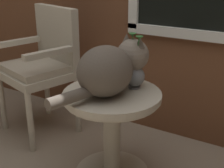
% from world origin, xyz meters
% --- Properties ---
extents(wicker_side_table, '(0.57, 0.57, 0.56)m').
position_xyz_m(wicker_side_table, '(0.11, 0.12, 0.38)').
color(wicker_side_table, '#B2A893').
rests_on(wicker_side_table, ground_plane).
extents(wicker_chair, '(0.59, 0.57, 0.95)m').
position_xyz_m(wicker_chair, '(-0.65, 0.39, 0.55)').
color(wicker_chair, '#B2A893').
rests_on(wicker_chair, ground_plane).
extents(cat, '(0.36, 0.66, 0.31)m').
position_xyz_m(cat, '(0.11, 0.10, 0.71)').
color(cat, brown).
rests_on(cat, wicker_side_table).
extents(pewter_vase_with_ivy, '(0.12, 0.12, 0.32)m').
position_xyz_m(pewter_vase_with_ivy, '(0.19, 0.25, 0.66)').
color(pewter_vase_with_ivy, slate).
rests_on(pewter_vase_with_ivy, wicker_side_table).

